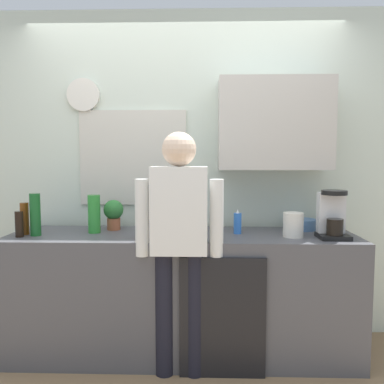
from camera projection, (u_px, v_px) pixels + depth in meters
name	position (u px, v px, depth m)	size (l,w,h in m)	color
ground_plane	(180.00, 374.00, 2.63)	(8.00, 8.00, 0.00)	#8C6D4C
kitchen_counter	(182.00, 294.00, 2.89)	(2.49, 0.64, 0.89)	#4C4C51
dishwasher_panel	(223.00, 318.00, 2.56)	(0.56, 0.02, 0.80)	black
back_wall_assembly	(195.00, 167.00, 3.21)	(4.09, 0.42, 2.60)	silver
coffee_maker	(332.00, 217.00, 2.71)	(0.20, 0.20, 0.33)	black
bottle_green_wine	(35.00, 215.00, 2.79)	(0.07, 0.07, 0.30)	#195923
bottle_amber_beer	(25.00, 219.00, 2.83)	(0.06, 0.06, 0.23)	brown
bottle_red_vinegar	(140.00, 221.00, 2.74)	(0.06, 0.06, 0.22)	maroon
bottle_clear_soda	(94.00, 214.00, 2.89)	(0.09, 0.09, 0.28)	#2D8C33
bottle_olive_oil	(335.00, 215.00, 2.91)	(0.06, 0.06, 0.25)	olive
bottle_dark_sauce	(19.00, 224.00, 2.74)	(0.06, 0.06, 0.18)	black
cup_blue_mug	(153.00, 228.00, 2.83)	(0.08, 0.08, 0.10)	#3351B2
mixing_bowl	(302.00, 224.00, 3.03)	(0.22, 0.22, 0.08)	#4C72A5
potted_plant	(114.00, 213.00, 3.01)	(0.15, 0.15, 0.23)	#9E5638
dish_soap	(238.00, 223.00, 2.86)	(0.06, 0.06, 0.18)	blue
storage_canister	(293.00, 225.00, 2.74)	(0.14, 0.14, 0.17)	silver
person_at_sink	(179.00, 233.00, 2.55)	(0.57, 0.22, 1.60)	black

